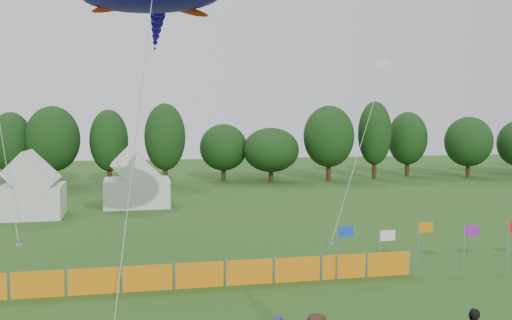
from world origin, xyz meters
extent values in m
cylinder|color=#382314|center=(-15.73, 46.21, 1.19)|extent=(0.50, 0.50, 2.38)
ellipsoid|color=black|center=(-15.73, 46.21, 4.30)|extent=(4.09, 4.09, 5.35)
cylinder|color=#382314|center=(-11.75, 45.39, 1.29)|extent=(0.50, 0.50, 2.57)
ellipsoid|color=black|center=(-11.75, 45.39, 4.64)|extent=(5.20, 5.20, 5.79)
cylinder|color=#382314|center=(-6.44, 45.32, 1.23)|extent=(0.50, 0.50, 2.46)
ellipsoid|color=black|center=(-6.44, 45.32, 4.45)|extent=(3.78, 3.78, 5.55)
cylinder|color=#382314|center=(-0.99, 43.92, 1.33)|extent=(0.50, 0.50, 2.66)
ellipsoid|color=black|center=(-0.99, 43.92, 4.81)|extent=(4.05, 4.05, 5.99)
cylinder|color=#382314|center=(5.28, 46.53, 0.99)|extent=(0.50, 0.50, 1.98)
ellipsoid|color=black|center=(5.28, 46.53, 3.58)|extent=(5.06, 5.06, 4.46)
cylinder|color=#382314|center=(9.99, 44.56, 0.93)|extent=(0.50, 0.50, 1.86)
ellipsoid|color=black|center=(9.99, 44.56, 3.35)|extent=(5.86, 5.86, 4.18)
cylinder|color=#382314|center=(16.28, 44.38, 1.31)|extent=(0.50, 0.50, 2.62)
ellipsoid|color=black|center=(16.28, 44.38, 4.73)|extent=(5.41, 5.41, 5.89)
cylinder|color=#382314|center=(21.78, 44.99, 1.39)|extent=(0.50, 0.50, 2.78)
ellipsoid|color=black|center=(21.78, 44.99, 5.02)|extent=(3.67, 3.67, 6.26)
cylinder|color=#382314|center=(26.67, 46.88, 1.21)|extent=(0.50, 0.50, 2.42)
ellipsoid|color=black|center=(26.67, 46.88, 4.36)|extent=(4.46, 4.46, 5.44)
cylinder|color=#382314|center=(32.69, 44.13, 1.12)|extent=(0.50, 0.50, 2.24)
ellipsoid|color=black|center=(32.69, 44.13, 4.04)|extent=(5.26, 5.26, 5.03)
cube|color=silver|center=(-10.78, 27.27, 1.09)|extent=(3.96, 3.96, 2.18)
cube|color=silver|center=(-3.88, 30.49, 1.05)|extent=(4.78, 3.82, 2.10)
cube|color=orange|center=(-7.67, 8.78, 0.50)|extent=(1.90, 0.06, 1.00)
cube|color=orange|center=(-5.67, 8.78, 0.50)|extent=(1.90, 0.06, 1.00)
cube|color=orange|center=(-3.67, 8.78, 0.50)|extent=(1.90, 0.06, 1.00)
cube|color=orange|center=(-1.67, 8.78, 0.50)|extent=(1.90, 0.06, 1.00)
cube|color=orange|center=(0.33, 8.78, 0.50)|extent=(1.90, 0.06, 1.00)
cube|color=orange|center=(2.33, 8.78, 0.50)|extent=(1.90, 0.06, 1.00)
cube|color=orange|center=(4.33, 8.78, 0.50)|extent=(1.90, 0.06, 1.00)
cube|color=orange|center=(6.33, 8.78, 0.50)|extent=(1.90, 0.06, 1.00)
cylinder|color=gray|center=(4.00, 8.68, 1.11)|extent=(0.06, 0.06, 2.22)
cube|color=blue|center=(4.35, 8.68, 2.00)|extent=(0.70, 0.02, 0.45)
cylinder|color=gray|center=(6.00, 8.97, 0.95)|extent=(0.06, 0.06, 1.91)
cube|color=white|center=(6.35, 8.97, 1.68)|extent=(0.70, 0.02, 0.45)
cylinder|color=gray|center=(8.00, 9.37, 1.05)|extent=(0.06, 0.06, 2.09)
cube|color=orange|center=(8.35, 9.37, 1.87)|extent=(0.70, 0.02, 0.45)
cylinder|color=gray|center=(10.00, 9.00, 0.98)|extent=(0.06, 0.06, 1.95)
cube|color=purple|center=(10.35, 9.00, 1.73)|extent=(0.70, 0.02, 0.45)
cylinder|color=gray|center=(12.00, 8.73, 1.03)|extent=(0.06, 0.06, 2.06)
ellipsoid|color=red|center=(-4.84, 10.32, 10.98)|extent=(1.64, 0.72, 0.26)
ellipsoid|color=red|center=(-1.86, 10.32, 10.98)|extent=(1.64, 0.72, 0.26)
cylinder|color=#A5A5A5|center=(-4.09, 6.57, 5.60)|extent=(1.53, 3.48, 11.20)
cube|color=white|center=(10.53, 18.53, 9.74)|extent=(1.06, 0.30, 1.06)
cylinder|color=#A5A5A5|center=(8.27, 16.76, 4.87)|extent=(4.57, 3.57, 9.76)
cube|color=gray|center=(6.00, 15.00, 0.05)|extent=(0.30, 0.30, 0.10)
cylinder|color=#A5A5A5|center=(-11.56, 22.59, 5.04)|extent=(3.16, 9.21, 10.09)
cube|color=gray|center=(-10.00, 18.00, 0.05)|extent=(0.30, 0.30, 0.10)
camera|label=1|loc=(-4.16, -13.14, 6.63)|focal=40.00mm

